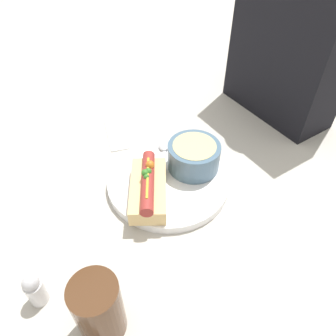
# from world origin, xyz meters

# --- Properties ---
(ground_plane) EXTENTS (4.00, 4.00, 0.00)m
(ground_plane) POSITION_xyz_m (0.00, 0.00, 0.00)
(ground_plane) COLOR #BCB7AD
(dinner_plate) EXTENTS (0.26, 0.26, 0.02)m
(dinner_plate) POSITION_xyz_m (0.00, 0.00, 0.01)
(dinner_plate) COLOR white
(dinner_plate) RESTS_ON ground_plane
(hot_dog) EXTENTS (0.16, 0.14, 0.06)m
(hot_dog) POSITION_xyz_m (0.02, -0.06, 0.04)
(hot_dog) COLOR #E5C17F
(hot_dog) RESTS_ON dinner_plate
(soup_bowl) EXTENTS (0.11, 0.11, 0.06)m
(soup_bowl) POSITION_xyz_m (-0.00, 0.07, 0.05)
(soup_bowl) COLOR slate
(soup_bowl) RESTS_ON dinner_plate
(spoon) EXTENTS (0.13, 0.12, 0.01)m
(spoon) POSITION_xyz_m (-0.07, 0.03, 0.02)
(spoon) COLOR #B7B7BC
(spoon) RESTS_ON dinner_plate
(drinking_glass) EXTENTS (0.07, 0.07, 0.12)m
(drinking_glass) POSITION_xyz_m (0.19, -0.24, 0.06)
(drinking_glass) COLOR #4C2D19
(drinking_glass) RESTS_ON ground_plane
(napkin) EXTENTS (0.14, 0.10, 0.01)m
(napkin) POSITION_xyz_m (-0.21, -0.01, 0.00)
(napkin) COLOR white
(napkin) RESTS_ON ground_plane
(salt_shaker) EXTENTS (0.03, 0.03, 0.07)m
(salt_shaker) POSITION_xyz_m (0.10, -0.31, 0.03)
(salt_shaker) COLOR silver
(salt_shaker) RESTS_ON ground_plane
(seated_diner) EXTENTS (0.28, 0.13, 0.47)m
(seated_diner) POSITION_xyz_m (-0.08, 0.40, 0.21)
(seated_diner) COLOR black
(seated_diner) RESTS_ON ground_plane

